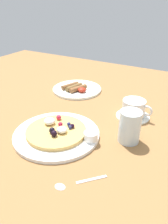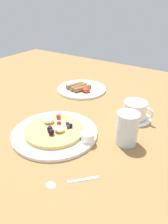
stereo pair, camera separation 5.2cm
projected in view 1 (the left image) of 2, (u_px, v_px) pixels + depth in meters
The scene contains 10 objects.
ground_plane at pixel (78, 121), 84.31cm from camera, with size 194.64×149.75×3.00cm, color olive.
pancake_plate at pixel (56, 134), 73.07cm from camera, with size 28.47×28.47×1.15cm, color white.
pancake_with_berries at pixel (57, 131), 72.16cm from camera, with size 19.93×19.93×3.47cm.
syrup_ramekin at pixel (91, 136), 68.36cm from camera, with size 4.41×4.41×2.80cm.
breakfast_plate at pixel (77, 89), 107.05cm from camera, with size 23.52×23.52×1.08cm, color white.
fried_breakfast at pixel (74, 88), 104.59cm from camera, with size 12.84×10.56×2.51cm.
coffee_saucer at pixel (133, 116), 84.21cm from camera, with size 12.73×12.73×0.84cm, color white.
coffee_cup at pixel (134, 107), 82.42cm from camera, with size 11.72×8.63×6.07cm.
teaspoon at pixel (71, 184), 54.39cm from camera, with size 10.17×10.31×0.60cm.
water_glass at pixel (130, 127), 68.24cm from camera, with size 6.87×6.87×10.55cm, color silver.
Camera 1 is at (37.90, -61.69, 41.91)cm, focal length 35.12 mm.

